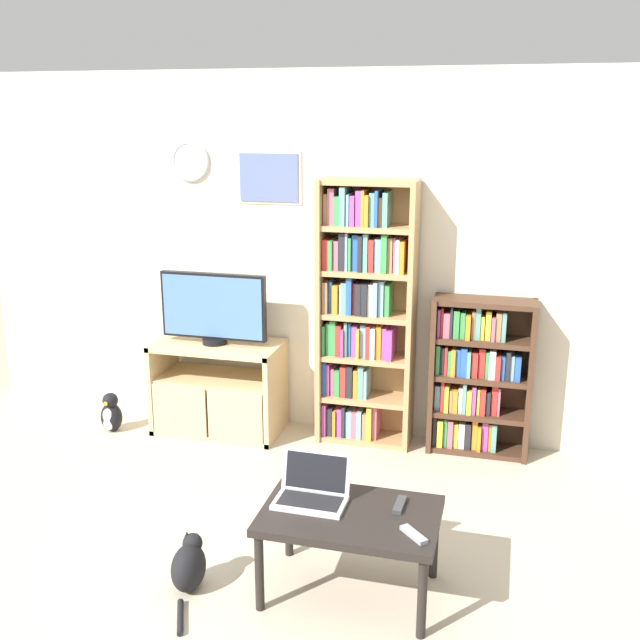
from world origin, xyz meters
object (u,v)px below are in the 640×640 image
(remote_near_laptop, at_px, (400,505))
(remote_far_from_laptop, at_px, (414,534))
(bookshelf_tall, at_px, (362,312))
(tv_stand, at_px, (218,387))
(penguin_figurine, at_px, (111,414))
(bookshelf_short, at_px, (476,377))
(cat, at_px, (189,565))
(coffee_table, at_px, (350,521))
(television, at_px, (213,308))
(laptop, at_px, (313,489))

(remote_near_laptop, relative_size, remote_far_from_laptop, 1.11)
(bookshelf_tall, xyz_separation_m, remote_far_from_laptop, (0.65, -1.94, -0.50))
(tv_stand, bearing_deg, penguin_figurine, -164.24)
(tv_stand, xyz_separation_m, bookshelf_short, (1.86, 0.15, 0.20))
(tv_stand, xyz_separation_m, remote_far_from_laptop, (1.70, -1.80, 0.11))
(cat, bearing_deg, coffee_table, 9.74)
(remote_near_laptop, height_order, cat, remote_near_laptop)
(remote_near_laptop, bearing_deg, remote_far_from_laptop, -65.15)
(television, height_order, laptop, television)
(coffee_table, distance_m, laptop, 0.24)
(bookshelf_tall, relative_size, remote_near_laptop, 11.63)
(bookshelf_short, xyz_separation_m, cat, (-1.27, -1.99, -0.42))
(bookshelf_short, bearing_deg, cat, -122.50)
(television, xyz_separation_m, remote_near_laptop, (1.61, -1.56, -0.49))
(television, height_order, bookshelf_short, television)
(coffee_table, relative_size, laptop, 2.41)
(laptop, relative_size, penguin_figurine, 1.18)
(coffee_table, height_order, cat, coffee_table)
(bookshelf_tall, bearing_deg, coffee_table, -79.85)
(bookshelf_tall, height_order, bookshelf_short, bookshelf_tall)
(laptop, height_order, remote_far_from_laptop, laptop)
(coffee_table, xyz_separation_m, penguin_figurine, (-2.15, 1.45, -0.26))
(penguin_figurine, bearing_deg, laptop, -35.44)
(bookshelf_tall, xyz_separation_m, penguin_figurine, (-1.83, -0.36, -0.82))
(tv_stand, xyz_separation_m, bookshelf_tall, (1.05, 0.14, 0.62))
(remote_near_laptop, height_order, remote_far_from_laptop, same)
(bookshelf_tall, height_order, penguin_figurine, bookshelf_tall)
(cat, bearing_deg, tv_stand, 105.36)
(laptop, bearing_deg, tv_stand, 126.99)
(tv_stand, relative_size, coffee_table, 1.08)
(bookshelf_tall, xyz_separation_m, cat, (-0.46, -1.98, -0.84))
(tv_stand, height_order, bookshelf_tall, bookshelf_tall)
(bookshelf_tall, relative_size, penguin_figurine, 6.22)
(bookshelf_tall, distance_m, cat, 2.19)
(bookshelf_short, distance_m, penguin_figurine, 2.69)
(bookshelf_short, relative_size, coffee_table, 1.28)
(tv_stand, relative_size, bookshelf_short, 0.84)
(bookshelf_tall, xyz_separation_m, laptop, (0.12, -1.74, -0.46))
(cat, bearing_deg, television, 105.68)
(remote_far_from_laptop, bearing_deg, penguin_figurine, -76.96)
(bookshelf_short, bearing_deg, remote_near_laptop, -98.66)
(bookshelf_short, bearing_deg, penguin_figurine, -172.00)
(remote_far_from_laptop, relative_size, penguin_figurine, 0.48)
(bookshelf_short, height_order, coffee_table, bookshelf_short)
(coffee_table, bearing_deg, bookshelf_tall, 100.15)
(laptop, bearing_deg, coffee_table, -16.57)
(bookshelf_short, xyz_separation_m, penguin_figurine, (-2.63, -0.37, -0.41))
(tv_stand, height_order, bookshelf_short, bookshelf_short)
(bookshelf_short, bearing_deg, tv_stand, -175.35)
(television, distance_m, remote_far_from_laptop, 2.54)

